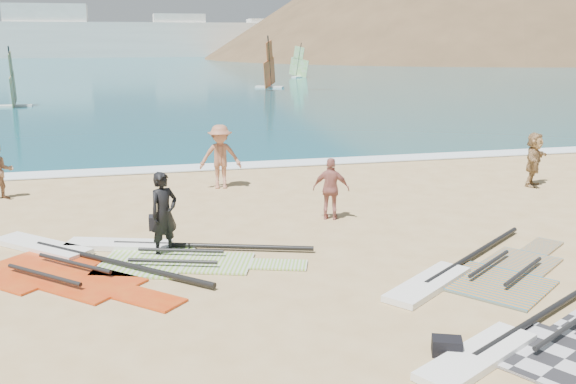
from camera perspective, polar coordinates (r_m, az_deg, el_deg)
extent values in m
plane|color=tan|center=(11.78, 0.56, -9.45)|extent=(300.00, 300.00, 0.00)
cube|color=#0C4757|center=(142.60, -13.04, 11.39)|extent=(300.00, 240.00, 0.06)
cube|color=white|center=(23.41, -6.96, 2.13)|extent=(300.00, 1.20, 0.04)
cube|color=white|center=(161.42, -20.54, 12.55)|extent=(160.00, 8.00, 8.00)
cube|color=white|center=(161.43, -20.60, 13.25)|extent=(18.00, 7.00, 12.00)
cube|color=white|center=(161.00, -9.62, 13.55)|extent=(12.00, 7.00, 10.00)
cube|color=white|center=(164.87, -0.68, 13.56)|extent=(16.00, 7.00, 9.00)
cube|color=white|center=(170.56, 6.08, 13.82)|extent=(10.00, 7.00, 11.00)
cone|color=brown|center=(165.69, 18.46, 11.31)|extent=(143.00, 143.00, 45.00)
cube|color=#28282A|center=(10.47, 23.38, -13.60)|extent=(2.53, 2.61, 0.04)
cylinder|color=black|center=(11.84, 22.00, -9.84)|extent=(4.04, 2.33, 0.11)
cylinder|color=black|center=(11.12, 23.27, -11.18)|extent=(1.69, 0.99, 0.08)
cube|color=white|center=(10.07, 16.49, -13.86)|extent=(2.39, 1.73, 0.12)
cube|color=#84C133|center=(13.91, -12.57, -6.01)|extent=(2.29, 2.41, 0.04)
cube|color=#84C133|center=(13.54, -6.20, -6.31)|extent=(1.70, 1.64, 0.04)
cube|color=#84C133|center=(13.36, -0.82, -6.50)|extent=(1.30, 0.93, 0.04)
cylinder|color=black|center=(14.38, -6.70, -4.78)|extent=(4.29, 1.54, 0.11)
cylinder|color=black|center=(13.99, -9.50, -5.14)|extent=(1.78, 0.67, 0.08)
cylinder|color=black|center=(13.37, -10.22, -6.07)|extent=(1.78, 0.67, 0.08)
cube|color=white|center=(14.96, -14.81, -4.58)|extent=(2.42, 1.35, 0.12)
cube|color=orange|center=(12.98, 17.67, -7.78)|extent=(2.60, 2.64, 0.04)
cube|color=orange|center=(14.38, 20.05, -5.87)|extent=(1.87, 1.85, 0.04)
cube|color=orange|center=(15.55, 21.65, -4.57)|extent=(1.30, 1.18, 0.04)
cylinder|color=black|center=(14.39, 16.34, -5.25)|extent=(3.70, 2.80, 0.11)
cylinder|color=black|center=(13.66, 17.46, -6.08)|extent=(1.55, 1.18, 0.08)
cylinder|color=black|center=(13.44, 20.20, -6.62)|extent=(1.55, 1.18, 0.08)
cube|color=white|center=(12.54, 12.35, -8.02)|extent=(2.28, 1.93, 0.12)
cube|color=red|center=(14.12, -21.58, -6.37)|extent=(2.86, 2.86, 0.04)
cube|color=red|center=(12.88, -16.82, -7.89)|extent=(2.03, 2.03, 0.04)
cube|color=red|center=(11.96, -12.22, -9.31)|extent=(1.36, 1.35, 0.04)
cylinder|color=black|center=(13.69, -14.83, -6.12)|extent=(3.59, 3.50, 0.12)
cylinder|color=black|center=(13.74, -18.47, -6.03)|extent=(1.51, 1.47, 0.09)
cylinder|color=black|center=(13.30, -20.88, -6.89)|extent=(1.51, 1.47, 0.09)
cube|color=white|center=(15.39, -21.04, -4.55)|extent=(2.31, 2.28, 0.12)
cube|color=black|center=(16.15, -11.31, -2.64)|extent=(0.55, 0.42, 0.34)
cube|color=black|center=(10.09, 13.93, -13.19)|extent=(0.52, 0.45, 0.26)
imported|color=black|center=(14.02, -10.97, -1.93)|extent=(0.80, 0.73, 1.83)
imported|color=#A0654A|center=(20.04, -6.03, 3.14)|extent=(1.37, 0.90, 2.00)
imported|color=#AB645A|center=(16.55, 3.85, 0.28)|extent=(1.02, 0.75, 1.61)
imported|color=#A07B4E|center=(21.71, 21.01, 2.73)|extent=(1.50, 1.47, 1.71)
cube|color=white|center=(47.50, -23.12, 7.06)|extent=(2.27, 0.74, 0.13)
cube|color=orange|center=(47.40, -23.24, 8.37)|extent=(0.17, 2.75, 2.45)
cube|color=orange|center=(47.31, -23.43, 10.39)|extent=(0.12, 1.55, 1.70)
cylinder|color=black|center=(47.35, -23.35, 9.49)|extent=(0.12, 0.78, 3.88)
cube|color=white|center=(60.54, -1.65, 9.32)|extent=(2.66, 2.04, 0.15)
cube|color=#E34224|center=(60.46, -1.66, 10.54)|extent=(1.74, 2.79, 2.88)
cube|color=#E34224|center=(60.39, -1.67, 12.41)|extent=(1.00, 1.59, 2.00)
cylinder|color=black|center=(60.41, -1.66, 11.58)|extent=(0.57, 0.83, 4.57)
cube|color=white|center=(76.57, 0.96, 10.21)|extent=(2.04, 1.98, 0.13)
cube|color=#66C82F|center=(76.52, 0.96, 11.01)|extent=(1.90, 2.00, 2.40)
cube|color=#66C82F|center=(76.46, 0.97, 12.24)|extent=(1.09, 1.15, 1.67)
cylinder|color=black|center=(76.48, 0.97, 11.70)|extent=(0.59, 0.61, 3.81)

